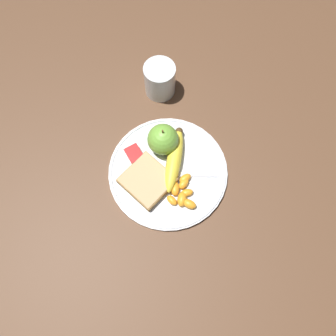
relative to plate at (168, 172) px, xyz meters
name	(u,v)px	position (x,y,z in m)	size (l,w,h in m)	color
ground_plane	(168,173)	(0.00, 0.00, -0.01)	(3.00, 3.00, 0.00)	brown
plate	(168,172)	(0.00, 0.00, 0.00)	(0.28, 0.28, 0.01)	silver
juice_glass	(160,80)	(-0.21, 0.10, 0.03)	(0.08, 0.08, 0.09)	silver
apple	(163,139)	(-0.06, 0.02, 0.04)	(0.07, 0.07, 0.08)	#72B23D
banana	(174,159)	(-0.01, 0.02, 0.02)	(0.14, 0.13, 0.03)	yellow
bread_slice	(146,179)	(0.00, -0.05, 0.02)	(0.12, 0.12, 0.02)	olive
fork	(170,174)	(0.01, 0.00, 0.01)	(0.11, 0.18, 0.00)	silver
jam_packet	(134,155)	(-0.07, -0.05, 0.01)	(0.04, 0.03, 0.02)	silver
orange_segment_0	(190,204)	(0.09, 0.00, 0.01)	(0.04, 0.03, 0.02)	orange
orange_segment_1	(182,199)	(0.08, -0.01, 0.01)	(0.04, 0.04, 0.02)	orange
orange_segment_2	(184,184)	(0.05, 0.01, 0.01)	(0.03, 0.03, 0.02)	orange
orange_segment_3	(185,178)	(0.04, 0.02, 0.01)	(0.02, 0.03, 0.02)	orange
orange_segment_4	(187,193)	(0.07, 0.01, 0.01)	(0.03, 0.03, 0.02)	orange
orange_segment_5	(172,200)	(0.07, -0.03, 0.01)	(0.03, 0.02, 0.02)	orange
orange_segment_6	(175,189)	(0.05, -0.01, 0.01)	(0.04, 0.03, 0.02)	orange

